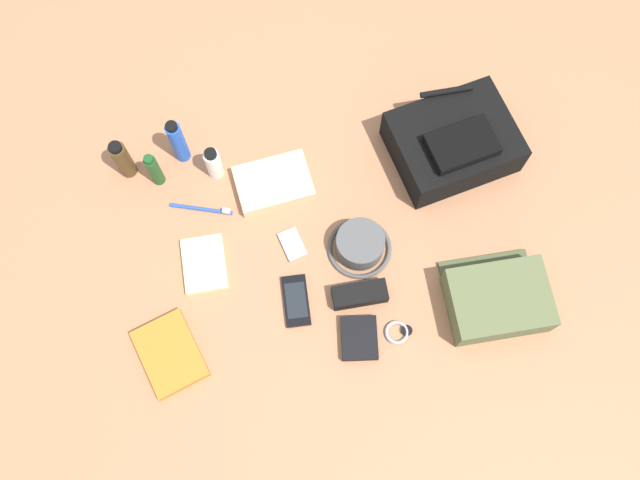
{
  "coord_description": "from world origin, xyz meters",
  "views": [
    {
      "loc": [
        -0.1,
        -0.57,
        1.69
      ],
      "look_at": [
        0.0,
        0.0,
        0.04
      ],
      "focal_mm": 37.78,
      "sensor_mm": 36.0,
      "label": 1
    }
  ],
  "objects_px": {
    "bucket_hat": "(360,245)",
    "deodorant_spray": "(178,142)",
    "backpack": "(453,142)",
    "media_player": "(292,244)",
    "toothpaste_tube": "(214,163)",
    "sunglasses_case": "(360,294)",
    "wristwatch": "(398,332)",
    "notepad": "(204,265)",
    "wallet": "(359,338)",
    "paperback_novel": "(170,354)",
    "folded_towel": "(274,183)",
    "shampoo_bottle": "(154,170)",
    "toothbrush": "(205,209)",
    "toiletry_pouch": "(497,299)",
    "cologne_bottle": "(122,159)",
    "cell_phone": "(296,301)"
  },
  "relations": [
    {
      "from": "media_player",
      "to": "notepad",
      "type": "distance_m",
      "value": 0.24
    },
    {
      "from": "toiletry_pouch",
      "to": "folded_towel",
      "type": "height_order",
      "value": "toiletry_pouch"
    },
    {
      "from": "toothbrush",
      "to": "backpack",
      "type": "bearing_deg",
      "value": 4.1
    },
    {
      "from": "deodorant_spray",
      "to": "wallet",
      "type": "distance_m",
      "value": 0.71
    },
    {
      "from": "shampoo_bottle",
      "to": "wristwatch",
      "type": "xyz_separation_m",
      "value": [
        0.55,
        -0.53,
        -0.06
      ]
    },
    {
      "from": "shampoo_bottle",
      "to": "media_player",
      "type": "bearing_deg",
      "value": -37.7
    },
    {
      "from": "bucket_hat",
      "to": "shampoo_bottle",
      "type": "height_order",
      "value": "shampoo_bottle"
    },
    {
      "from": "cologne_bottle",
      "to": "shampoo_bottle",
      "type": "bearing_deg",
      "value": -28.53
    },
    {
      "from": "shampoo_bottle",
      "to": "sunglasses_case",
      "type": "relative_size",
      "value": 0.95
    },
    {
      "from": "sunglasses_case",
      "to": "notepad",
      "type": "bearing_deg",
      "value": 158.59
    },
    {
      "from": "bucket_hat",
      "to": "cologne_bottle",
      "type": "height_order",
      "value": "cologne_bottle"
    },
    {
      "from": "paperback_novel",
      "to": "folded_towel",
      "type": "relative_size",
      "value": 1.1
    },
    {
      "from": "backpack",
      "to": "deodorant_spray",
      "type": "xyz_separation_m",
      "value": [
        -0.73,
        0.12,
        0.02
      ]
    },
    {
      "from": "deodorant_spray",
      "to": "folded_towel",
      "type": "bearing_deg",
      "value": -30.3
    },
    {
      "from": "wristwatch",
      "to": "notepad",
      "type": "xyz_separation_m",
      "value": [
        -0.46,
        0.26,
        0.0
      ]
    },
    {
      "from": "cologne_bottle",
      "to": "shampoo_bottle",
      "type": "distance_m",
      "value": 0.09
    },
    {
      "from": "toothpaste_tube",
      "to": "paperback_novel",
      "type": "bearing_deg",
      "value": -110.45
    },
    {
      "from": "media_player",
      "to": "notepad",
      "type": "bearing_deg",
      "value": -176.13
    },
    {
      "from": "toiletry_pouch",
      "to": "bucket_hat",
      "type": "relative_size",
      "value": 1.47
    },
    {
      "from": "bucket_hat",
      "to": "wristwatch",
      "type": "distance_m",
      "value": 0.24
    },
    {
      "from": "bucket_hat",
      "to": "deodorant_spray",
      "type": "relative_size",
      "value": 0.99
    },
    {
      "from": "cell_phone",
      "to": "toothbrush",
      "type": "distance_m",
      "value": 0.36
    },
    {
      "from": "cell_phone",
      "to": "wristwatch",
      "type": "bearing_deg",
      "value": -27.79
    },
    {
      "from": "toiletry_pouch",
      "to": "wristwatch",
      "type": "bearing_deg",
      "value": -173.28
    },
    {
      "from": "shampoo_bottle",
      "to": "toothbrush",
      "type": "bearing_deg",
      "value": -44.95
    },
    {
      "from": "deodorant_spray",
      "to": "media_player",
      "type": "bearing_deg",
      "value": -51.13
    },
    {
      "from": "toothpaste_tube",
      "to": "sunglasses_case",
      "type": "height_order",
      "value": "toothpaste_tube"
    },
    {
      "from": "backpack",
      "to": "paperback_novel",
      "type": "bearing_deg",
      "value": -152.88
    },
    {
      "from": "deodorant_spray",
      "to": "toothbrush",
      "type": "xyz_separation_m",
      "value": [
        0.04,
        -0.17,
        -0.08
      ]
    },
    {
      "from": "cell_phone",
      "to": "toothpaste_tube",
      "type": "bearing_deg",
      "value": 111.02
    },
    {
      "from": "bucket_hat",
      "to": "notepad",
      "type": "height_order",
      "value": "bucket_hat"
    },
    {
      "from": "deodorant_spray",
      "to": "paperback_novel",
      "type": "relative_size",
      "value": 0.78
    },
    {
      "from": "paperback_novel",
      "to": "cell_phone",
      "type": "height_order",
      "value": "paperback_novel"
    },
    {
      "from": "wallet",
      "to": "cell_phone",
      "type": "bearing_deg",
      "value": 146.45
    },
    {
      "from": "bucket_hat",
      "to": "cologne_bottle",
      "type": "relative_size",
      "value": 1.16
    },
    {
      "from": "toiletry_pouch",
      "to": "toothbrush",
      "type": "relative_size",
      "value": 1.52
    },
    {
      "from": "cologne_bottle",
      "to": "deodorant_spray",
      "type": "bearing_deg",
      "value": 7.06
    },
    {
      "from": "toothpaste_tube",
      "to": "toothbrush",
      "type": "xyz_separation_m",
      "value": [
        -0.05,
        -0.11,
        -0.05
      ]
    },
    {
      "from": "toothbrush",
      "to": "wallet",
      "type": "relative_size",
      "value": 1.5
    },
    {
      "from": "wallet",
      "to": "notepad",
      "type": "distance_m",
      "value": 0.44
    },
    {
      "from": "shampoo_bottle",
      "to": "wallet",
      "type": "relative_size",
      "value": 1.21
    },
    {
      "from": "cologne_bottle",
      "to": "media_player",
      "type": "xyz_separation_m",
      "value": [
        0.41,
        -0.3,
        -0.06
      ]
    },
    {
      "from": "bucket_hat",
      "to": "media_player",
      "type": "height_order",
      "value": "bucket_hat"
    },
    {
      "from": "backpack",
      "to": "media_player",
      "type": "height_order",
      "value": "backpack"
    },
    {
      "from": "wristwatch",
      "to": "wallet",
      "type": "distance_m",
      "value": 0.1
    },
    {
      "from": "bucket_hat",
      "to": "media_player",
      "type": "xyz_separation_m",
      "value": [
        -0.17,
        0.04,
        -0.03
      ]
    },
    {
      "from": "notepad",
      "to": "sunglasses_case",
      "type": "xyz_separation_m",
      "value": [
        0.38,
        -0.15,
        0.01
      ]
    },
    {
      "from": "notepad",
      "to": "folded_towel",
      "type": "distance_m",
      "value": 0.29
    },
    {
      "from": "notepad",
      "to": "folded_towel",
      "type": "xyz_separation_m",
      "value": [
        0.21,
        0.19,
        0.01
      ]
    },
    {
      "from": "paperback_novel",
      "to": "toothbrush",
      "type": "height_order",
      "value": "paperback_novel"
    }
  ]
}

